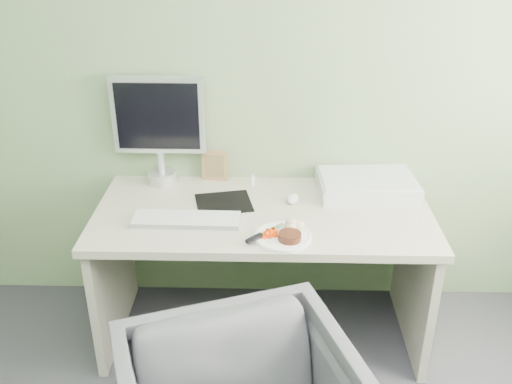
{
  "coord_description": "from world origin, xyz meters",
  "views": [
    {
      "loc": [
        0.03,
        -0.75,
        2.02
      ],
      "look_at": [
        -0.03,
        1.5,
        0.89
      ],
      "focal_mm": 40.0,
      "sensor_mm": 36.0,
      "label": 1
    }
  ],
  "objects_px": {
    "plate": "(283,237)",
    "scanner": "(367,185)",
    "monitor": "(159,124)",
    "desk": "(263,244)"
  },
  "relations": [
    {
      "from": "desk",
      "to": "scanner",
      "type": "bearing_deg",
      "value": 22.16
    },
    {
      "from": "monitor",
      "to": "desk",
      "type": "bearing_deg",
      "value": -30.34
    },
    {
      "from": "desk",
      "to": "scanner",
      "type": "xyz_separation_m",
      "value": [
        0.52,
        0.21,
        0.22
      ]
    },
    {
      "from": "plate",
      "to": "scanner",
      "type": "height_order",
      "value": "scanner"
    },
    {
      "from": "plate",
      "to": "scanner",
      "type": "relative_size",
      "value": 0.52
    },
    {
      "from": "scanner",
      "to": "plate",
      "type": "bearing_deg",
      "value": -136.51
    },
    {
      "from": "desk",
      "to": "scanner",
      "type": "relative_size",
      "value": 3.31
    },
    {
      "from": "scanner",
      "to": "monitor",
      "type": "height_order",
      "value": "monitor"
    },
    {
      "from": "desk",
      "to": "monitor",
      "type": "height_order",
      "value": "monitor"
    },
    {
      "from": "desk",
      "to": "plate",
      "type": "bearing_deg",
      "value": -70.22
    }
  ]
}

